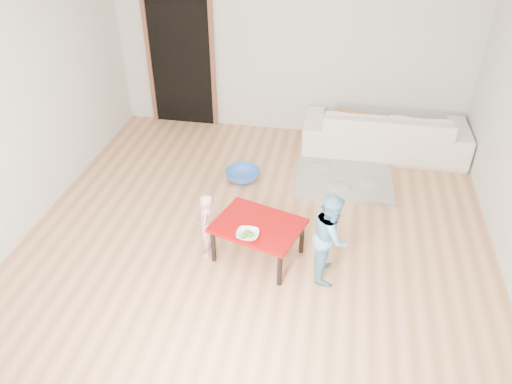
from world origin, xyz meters
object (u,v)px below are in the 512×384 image
(child_pink, at_px, (206,226))
(sofa, at_px, (385,131))
(child_blue, at_px, (331,237))
(bowl, at_px, (248,235))
(basin, at_px, (243,175))
(red_table, at_px, (258,240))

(child_pink, bearing_deg, sofa, 132.29)
(sofa, xyz_separation_m, child_blue, (-0.59, -2.59, 0.14))
(child_blue, bearing_deg, sofa, -14.20)
(bowl, relative_size, basin, 0.50)
(sofa, height_order, basin, sofa)
(bowl, height_order, child_pink, child_pink)
(sofa, xyz_separation_m, child_pink, (-1.84, -2.51, 0.04))
(sofa, height_order, red_table, sofa)
(child_pink, height_order, basin, child_pink)
(sofa, bearing_deg, child_blue, 76.30)
(red_table, distance_m, bowl, 0.33)
(child_pink, xyz_separation_m, child_blue, (1.25, -0.08, 0.11))
(red_table, bearing_deg, basin, 107.86)
(basin, bearing_deg, child_blue, -52.34)
(child_pink, bearing_deg, basin, 165.46)
(child_pink, bearing_deg, child_blue, 75.00)
(bowl, bearing_deg, sofa, 62.89)
(child_blue, distance_m, basin, 1.96)
(basin, bearing_deg, red_table, -72.14)
(sofa, height_order, bowl, sofa)
(red_table, xyz_separation_m, bowl, (-0.06, -0.22, 0.24))
(red_table, height_order, child_pink, child_pink)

